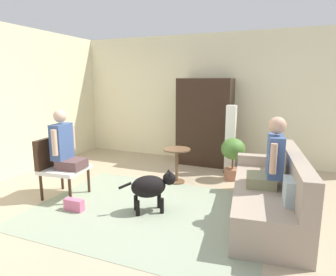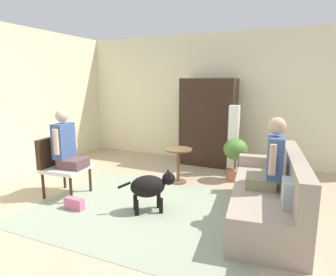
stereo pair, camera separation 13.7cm
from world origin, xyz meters
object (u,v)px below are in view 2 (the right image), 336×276
round_end_table (178,161)px  column_lamp (233,140)px  potted_plant (235,154)px  armoire_cabinet (208,122)px  armchair (60,161)px  couch (271,197)px  person_on_armchair (66,144)px  dog (150,186)px  person_on_couch (271,160)px  handbag (74,204)px

round_end_table → column_lamp: column_lamp is taller
round_end_table → potted_plant: (0.88, 0.54, 0.08)m
column_lamp → armoire_cabinet: 0.81m
potted_plant → armchair: bearing=-143.0°
couch → person_on_armchair: bearing=-172.1°
potted_plant → armoire_cabinet: bearing=132.3°
dog → column_lamp: column_lamp is taller
person_on_armchair → dog: person_on_armchair is taller
person_on_armchair → dog: bearing=-0.1°
potted_plant → round_end_table: bearing=-148.4°
couch → armoire_cabinet: 2.73m
round_end_table → armchair: bearing=-140.2°
person_on_couch → dog: (-1.50, -0.39, -0.44)m
round_end_table → dog: 1.24m
person_on_armchair → potted_plant: 2.88m
dog → handbag: 1.11m
column_lamp → person_on_armchair: bearing=-134.2°
dog → potted_plant: (0.79, 1.78, 0.12)m
couch → armoire_cabinet: armoire_cabinet is taller
couch → person_on_armchair: person_on_armchair is taller
round_end_table → handbag: round_end_table is taller
armchair → person_on_couch: (3.09, 0.40, 0.27)m
armchair → potted_plant: size_ratio=1.20×
column_lamp → potted_plant: bearing=-72.3°
person_on_armchair → armoire_cabinet: bearing=60.5°
person_on_couch → couch: bearing=39.3°
couch → armchair: armchair is taller
person_on_armchair → potted_plant: (2.24, 1.78, -0.34)m
armchair → person_on_armchair: person_on_armchair is taller
armchair → person_on_couch: 3.13m
round_end_table → column_lamp: size_ratio=0.47×
armoire_cabinet → handbag: size_ratio=6.47×
dog → armchair: bearing=-179.6°
armchair → dog: (1.59, 0.01, -0.17)m
round_end_table → potted_plant: 1.04m
dog → handbag: (-1.00, -0.38, -0.28)m
person_on_couch → potted_plant: size_ratio=1.17×
column_lamp → handbag: size_ratio=4.69×
person_on_couch → dog: size_ratio=1.35×
couch → potted_plant: (-0.73, 1.37, 0.17)m
armoire_cabinet → dog: bearing=-90.8°
round_end_table → couch: bearing=-27.1°
couch → dog: size_ratio=3.23×
person_on_armchair → handbag: person_on_armchair is taller
column_lamp → handbag: bearing=-123.3°
armoire_cabinet → person_on_armchair: bearing=-119.5°
armchair → armoire_cabinet: 3.11m
dog → potted_plant: size_ratio=0.87×
person_on_couch → person_on_armchair: person_on_armchair is taller
column_lamp → handbag: (-1.67, -2.55, -0.57)m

